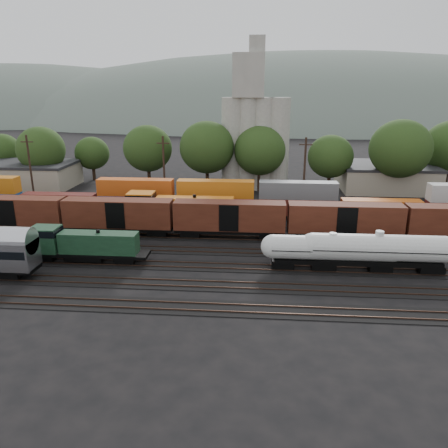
# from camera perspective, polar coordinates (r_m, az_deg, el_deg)

# --- Properties ---
(ground) EXTENTS (600.00, 600.00, 0.00)m
(ground) POSITION_cam_1_polar(r_m,az_deg,el_deg) (55.46, -0.16, -3.58)
(ground) COLOR black
(tracks) EXTENTS (180.00, 33.20, 0.20)m
(tracks) POSITION_cam_1_polar(r_m,az_deg,el_deg) (55.44, -0.16, -3.53)
(tracks) COLOR black
(tracks) RESTS_ON ground
(green_locomotive) EXTENTS (15.21, 2.68, 4.03)m
(green_locomotive) POSITION_cam_1_polar(r_m,az_deg,el_deg) (54.06, -18.64, -2.49)
(green_locomotive) COLOR black
(green_locomotive) RESTS_ON ground
(tank_car_a) EXTENTS (15.95, 2.85, 4.18)m
(tank_car_a) POSITION_cam_1_polar(r_m,az_deg,el_deg) (50.45, 13.92, -3.27)
(tank_car_a) COLOR silver
(tank_car_a) RESTS_ON ground
(tank_car_b) EXTENTS (17.31, 3.10, 4.54)m
(tank_car_b) POSITION_cam_1_polar(r_m,az_deg,el_deg) (51.46, 19.47, -3.13)
(tank_car_b) COLOR silver
(tank_car_b) RESTS_ON ground
(orange_locomotive) EXTENTS (19.06, 3.18, 4.76)m
(orange_locomotive) POSITION_cam_1_polar(r_m,az_deg,el_deg) (65.15, -6.67, 2.03)
(orange_locomotive) COLOR black
(orange_locomotive) RESTS_ON ground
(boxcar_string) EXTENTS (122.80, 2.90, 4.20)m
(boxcar_string) POSITION_cam_1_polar(r_m,az_deg,el_deg) (64.85, -20.10, 1.37)
(boxcar_string) COLOR black
(boxcar_string) RESTS_ON ground
(container_wall) EXTENTS (165.15, 2.60, 5.80)m
(container_wall) POSITION_cam_1_polar(r_m,az_deg,el_deg) (70.46, -8.25, 3.22)
(container_wall) COLOR black
(container_wall) RESTS_ON ground
(grain_silo) EXTENTS (13.40, 5.00, 29.00)m
(grain_silo) POSITION_cam_1_polar(r_m,az_deg,el_deg) (88.01, 3.98, 11.79)
(grain_silo) COLOR #A7A499
(grain_silo) RESTS_ON ground
(industrial_sheds) EXTENTS (119.38, 17.26, 5.10)m
(industrial_sheds) POSITION_cam_1_polar(r_m,az_deg,el_deg) (88.59, 6.03, 6.08)
(industrial_sheds) COLOR #9E937F
(industrial_sheds) RESTS_ON ground
(tree_band) EXTENTS (164.53, 22.65, 14.39)m
(tree_band) POSITION_cam_1_polar(r_m,az_deg,el_deg) (88.63, 6.17, 9.55)
(tree_band) COLOR black
(tree_band) RESTS_ON ground
(utility_poles) EXTENTS (122.20, 0.36, 12.00)m
(utility_poles) POSITION_cam_1_polar(r_m,az_deg,el_deg) (74.97, 1.23, 6.93)
(utility_poles) COLOR black
(utility_poles) RESTS_ON ground
(distant_hills) EXTENTS (860.00, 286.00, 130.00)m
(distant_hills) POSITION_cam_1_polar(r_m,az_deg,el_deg) (314.81, 8.22, 9.92)
(distant_hills) COLOR #59665B
(distant_hills) RESTS_ON ground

